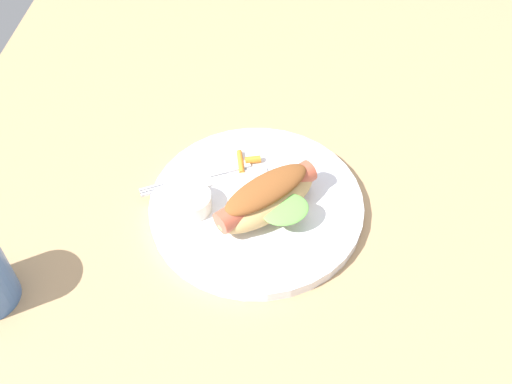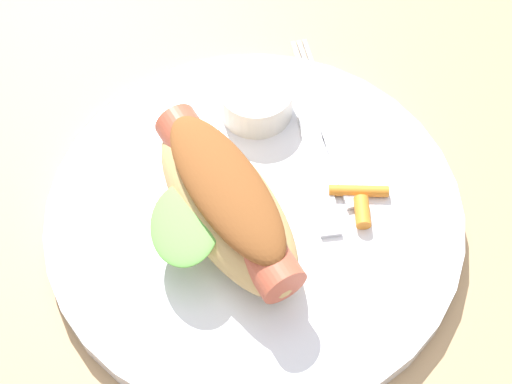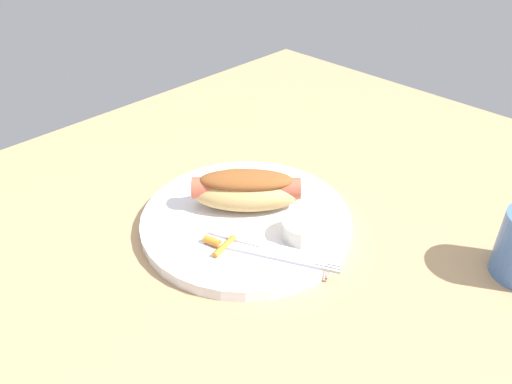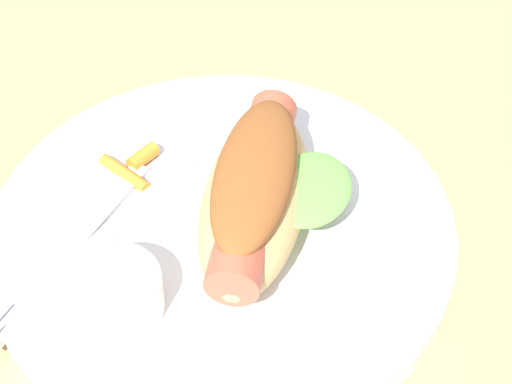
# 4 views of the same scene
# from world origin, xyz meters

# --- Properties ---
(ground_plane) EXTENTS (1.20, 0.90, 0.02)m
(ground_plane) POSITION_xyz_m (0.00, 0.00, -0.01)
(ground_plane) COLOR tan
(plate) EXTENTS (0.28, 0.28, 0.02)m
(plate) POSITION_xyz_m (0.03, 0.01, 0.01)
(plate) COLOR white
(plate) RESTS_ON ground_plane
(hot_dog) EXTENTS (0.14, 0.15, 0.05)m
(hot_dog) POSITION_xyz_m (0.04, 0.03, 0.04)
(hot_dog) COLOR tan
(hot_dog) RESTS_ON plate
(sauce_ramekin) EXTENTS (0.05, 0.05, 0.02)m
(sauce_ramekin) POSITION_xyz_m (0.05, -0.07, 0.03)
(sauce_ramekin) COLOR white
(sauce_ramekin) RESTS_ON plate
(fork) EXTENTS (0.08, 0.14, 0.00)m
(fork) POSITION_xyz_m (-0.01, -0.07, 0.02)
(fork) COLOR silver
(fork) RESTS_ON plate
(knife) EXTENTS (0.07, 0.15, 0.00)m
(knife) POSITION_xyz_m (0.00, -0.05, 0.02)
(knife) COLOR silver
(knife) RESTS_ON plate
(carrot_garnish) EXTENTS (0.04, 0.04, 0.01)m
(carrot_garnish) POSITION_xyz_m (-0.04, -0.01, 0.02)
(carrot_garnish) COLOR orange
(carrot_garnish) RESTS_ON plate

